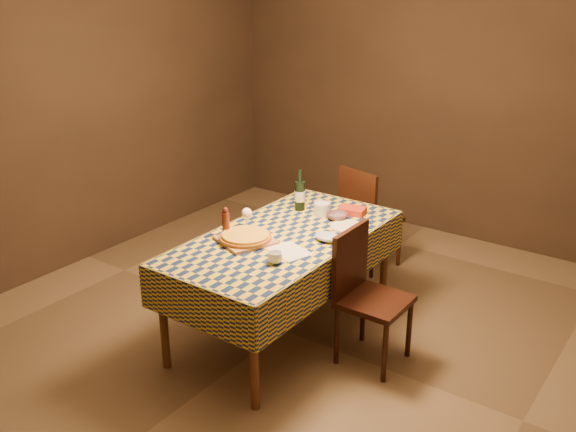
{
  "coord_description": "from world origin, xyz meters",
  "views": [
    {
      "loc": [
        2.42,
        -3.35,
        2.52
      ],
      "look_at": [
        0.0,
        0.05,
        0.9
      ],
      "focal_mm": 40.0,
      "sensor_mm": 36.0,
      "label": 1
    }
  ],
  "objects_px": {
    "cutting_board": "(246,240)",
    "chair_far": "(366,213)",
    "bowl": "(337,216)",
    "pizza": "(245,236)",
    "chair_right": "(364,288)",
    "wine_bottle": "(300,195)",
    "white_plate": "(348,227)",
    "dining_table": "(284,245)"
  },
  "relations": [
    {
      "from": "cutting_board",
      "to": "white_plate",
      "type": "distance_m",
      "value": 0.76
    },
    {
      "from": "wine_bottle",
      "to": "chair_right",
      "type": "distance_m",
      "value": 1.0
    },
    {
      "from": "pizza",
      "to": "chair_far",
      "type": "height_order",
      "value": "chair_far"
    },
    {
      "from": "bowl",
      "to": "pizza",
      "type": "bearing_deg",
      "value": -112.25
    },
    {
      "from": "cutting_board",
      "to": "wine_bottle",
      "type": "bearing_deg",
      "value": 93.67
    },
    {
      "from": "dining_table",
      "to": "chair_far",
      "type": "xyz_separation_m",
      "value": [
        -0.05,
        1.29,
        -0.17
      ]
    },
    {
      "from": "pizza",
      "to": "chair_far",
      "type": "distance_m",
      "value": 1.56
    },
    {
      "from": "chair_far",
      "to": "chair_right",
      "type": "height_order",
      "value": "same"
    },
    {
      "from": "wine_bottle",
      "to": "dining_table",
      "type": "bearing_deg",
      "value": -67.81
    },
    {
      "from": "dining_table",
      "to": "wine_bottle",
      "type": "distance_m",
      "value": 0.56
    },
    {
      "from": "pizza",
      "to": "bowl",
      "type": "bearing_deg",
      "value": 67.75
    },
    {
      "from": "cutting_board",
      "to": "wine_bottle",
      "type": "xyz_separation_m",
      "value": [
        -0.05,
        0.72,
        0.11
      ]
    },
    {
      "from": "white_plate",
      "to": "chair_right",
      "type": "bearing_deg",
      "value": -44.93
    },
    {
      "from": "dining_table",
      "to": "cutting_board",
      "type": "xyz_separation_m",
      "value": [
        -0.15,
        -0.24,
        0.09
      ]
    },
    {
      "from": "pizza",
      "to": "chair_far",
      "type": "relative_size",
      "value": 0.51
    },
    {
      "from": "bowl",
      "to": "white_plate",
      "type": "xyz_separation_m",
      "value": [
        0.15,
        -0.09,
        -0.02
      ]
    },
    {
      "from": "dining_table",
      "to": "chair_far",
      "type": "relative_size",
      "value": 1.98
    },
    {
      "from": "chair_far",
      "to": "chair_right",
      "type": "xyz_separation_m",
      "value": [
        0.68,
        -1.25,
        0.0
      ]
    },
    {
      "from": "pizza",
      "to": "white_plate",
      "type": "relative_size",
      "value": 1.92
    },
    {
      "from": "cutting_board",
      "to": "chair_right",
      "type": "distance_m",
      "value": 0.87
    },
    {
      "from": "wine_bottle",
      "to": "white_plate",
      "type": "bearing_deg",
      "value": -11.58
    },
    {
      "from": "pizza",
      "to": "chair_right",
      "type": "height_order",
      "value": "chair_right"
    },
    {
      "from": "white_plate",
      "to": "chair_far",
      "type": "bearing_deg",
      "value": 110.62
    },
    {
      "from": "bowl",
      "to": "wine_bottle",
      "type": "bearing_deg",
      "value": 178.91
    },
    {
      "from": "cutting_board",
      "to": "chair_far",
      "type": "relative_size",
      "value": 0.36
    },
    {
      "from": "pizza",
      "to": "bowl",
      "type": "height_order",
      "value": "pizza"
    },
    {
      "from": "pizza",
      "to": "chair_right",
      "type": "relative_size",
      "value": 0.51
    },
    {
      "from": "chair_far",
      "to": "dining_table",
      "type": "bearing_deg",
      "value": -87.66
    },
    {
      "from": "chair_right",
      "to": "pizza",
      "type": "bearing_deg",
      "value": -159.71
    },
    {
      "from": "pizza",
      "to": "chair_right",
      "type": "xyz_separation_m",
      "value": [
        0.78,
        0.29,
        -0.29
      ]
    },
    {
      "from": "dining_table",
      "to": "cutting_board",
      "type": "relative_size",
      "value": 5.47
    },
    {
      "from": "pizza",
      "to": "chair_right",
      "type": "bearing_deg",
      "value": 20.29
    },
    {
      "from": "chair_far",
      "to": "white_plate",
      "type": "bearing_deg",
      "value": -69.38
    },
    {
      "from": "cutting_board",
      "to": "pizza",
      "type": "height_order",
      "value": "pizza"
    },
    {
      "from": "dining_table",
      "to": "white_plate",
      "type": "height_order",
      "value": "white_plate"
    },
    {
      "from": "wine_bottle",
      "to": "white_plate",
      "type": "xyz_separation_m",
      "value": [
        0.49,
        -0.1,
        -0.11
      ]
    },
    {
      "from": "dining_table",
      "to": "white_plate",
      "type": "relative_size",
      "value": 7.5
    },
    {
      "from": "pizza",
      "to": "white_plate",
      "type": "bearing_deg",
      "value": 54.79
    },
    {
      "from": "cutting_board",
      "to": "white_plate",
      "type": "xyz_separation_m",
      "value": [
        0.44,
        0.62,
        -0.0
      ]
    },
    {
      "from": "white_plate",
      "to": "chair_right",
      "type": "xyz_separation_m",
      "value": [
        0.34,
        -0.34,
        -0.25
      ]
    },
    {
      "from": "white_plate",
      "to": "pizza",
      "type": "bearing_deg",
      "value": -125.21
    },
    {
      "from": "wine_bottle",
      "to": "bowl",
      "type": "bearing_deg",
      "value": -1.09
    }
  ]
}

